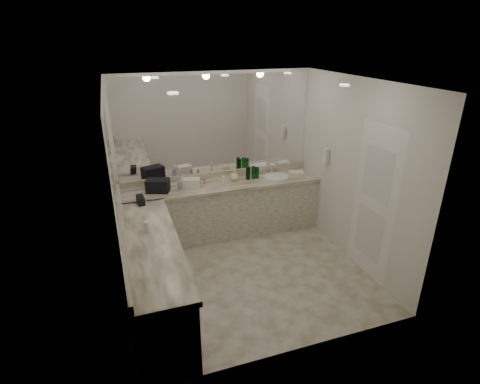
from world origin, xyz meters
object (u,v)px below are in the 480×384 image
object	(u,v)px
sink	(276,177)
black_toiletry_bag	(158,186)
cream_cosmetic_case	(191,183)
soap_bottle_b	(181,183)
soap_bottle_a	(183,180)
hand_towel	(297,173)
soap_bottle_c	(235,175)
wall_phone	(326,156)

from	to	relation	value
sink	black_toiletry_bag	size ratio (longest dim) A/B	1.30
sink	cream_cosmetic_case	bearing A→B (deg)	-178.64
soap_bottle_b	sink	bearing A→B (deg)	0.25
sink	soap_bottle_b	xyz separation A→B (m)	(-1.61, -0.01, 0.10)
soap_bottle_a	soap_bottle_b	world-z (taller)	soap_bottle_a
hand_towel	soap_bottle_b	bearing A→B (deg)	-179.50
black_toiletry_bag	soap_bottle_b	size ratio (longest dim) A/B	1.79
cream_cosmetic_case	soap_bottle_b	xyz separation A→B (m)	(-0.15, 0.03, 0.02)
black_toiletry_bag	hand_towel	world-z (taller)	black_toiletry_bag
cream_cosmetic_case	soap_bottle_a	xyz separation A→B (m)	(-0.11, 0.10, 0.03)
hand_towel	soap_bottle_c	bearing A→B (deg)	178.09
black_toiletry_bag	sink	bearing A→B (deg)	0.50
hand_towel	soap_bottle_b	xyz separation A→B (m)	(-1.99, -0.02, 0.07)
black_toiletry_bag	soap_bottle_c	world-z (taller)	black_toiletry_bag
hand_towel	cream_cosmetic_case	bearing A→B (deg)	-178.60
sink	soap_bottle_a	world-z (taller)	soap_bottle_a
wall_phone	hand_towel	distance (m)	0.70
black_toiletry_bag	soap_bottle_a	bearing A→B (deg)	12.07
wall_phone	sink	bearing A→B (deg)	140.43
soap_bottle_c	hand_towel	bearing A→B (deg)	-1.91
black_toiletry_bag	cream_cosmetic_case	distance (m)	0.51
hand_towel	soap_bottle_c	size ratio (longest dim) A/B	1.33
hand_towel	soap_bottle_b	world-z (taller)	soap_bottle_b
wall_phone	cream_cosmetic_case	size ratio (longest dim) A/B	0.91
hand_towel	soap_bottle_a	bearing A→B (deg)	178.32
wall_phone	black_toiletry_bag	bearing A→B (deg)	169.34
black_toiletry_bag	soap_bottle_b	bearing A→B (deg)	1.64
sink	soap_bottle_c	bearing A→B (deg)	176.24
black_toiletry_bag	soap_bottle_b	distance (m)	0.36
sink	soap_bottle_b	distance (m)	1.61
wall_phone	soap_bottle_c	xyz separation A→B (m)	(-1.33, 0.55, -0.36)
hand_towel	soap_bottle_a	distance (m)	1.95
wall_phone	soap_bottle_a	size ratio (longest dim) A/B	1.16
soap_bottle_c	soap_bottle_a	bearing A→B (deg)	178.62
sink	black_toiletry_bag	bearing A→B (deg)	-179.50
cream_cosmetic_case	soap_bottle_a	distance (m)	0.15
soap_bottle_a	soap_bottle_c	xyz separation A→B (m)	(0.84, -0.02, -0.01)
soap_bottle_b	soap_bottle_a	bearing A→B (deg)	60.63
black_toiletry_bag	soap_bottle_b	world-z (taller)	black_toiletry_bag
cream_cosmetic_case	soap_bottle_a	world-z (taller)	soap_bottle_a
cream_cosmetic_case	hand_towel	bearing A→B (deg)	16.89
soap_bottle_a	soap_bottle_c	bearing A→B (deg)	-1.38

